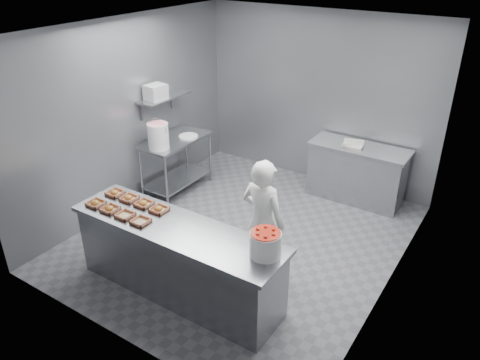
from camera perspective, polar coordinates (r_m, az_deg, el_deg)
name	(u,v)px	position (r m, az deg, el deg)	size (l,w,h in m)	color
floor	(242,237)	(6.57, 0.29, -6.94)	(4.50, 4.50, 0.00)	#4C4C51
ceiling	(243,29)	(5.52, 0.36, 17.93)	(4.50, 4.50, 0.00)	white
wall_back	(318,99)	(7.78, 9.46, 9.70)	(4.00, 0.04, 2.80)	slate
wall_left	(128,115)	(7.12, -13.48, 7.66)	(0.04, 4.50, 2.80)	slate
wall_right	(402,184)	(5.20, 19.17, -0.50)	(0.04, 4.50, 2.80)	slate
service_counter	(178,260)	(5.43, -7.55, -9.60)	(2.60, 0.70, 0.90)	slate
prep_table	(176,157)	(7.58, -7.76, 2.82)	(0.60, 1.20, 0.90)	slate
back_counter	(357,173)	(7.52, 14.03, 0.84)	(1.50, 0.60, 0.90)	slate
wall_shelf	(164,97)	(7.35, -9.26, 9.92)	(0.35, 0.90, 0.03)	slate
tray_0	(96,203)	(5.78, -17.19, -2.71)	(0.19, 0.18, 0.06)	tan
tray_1	(110,209)	(5.62, -15.58, -3.40)	(0.19, 0.18, 0.06)	tan
tray_2	(125,215)	(5.46, -13.84, -4.16)	(0.19, 0.18, 0.04)	tan
tray_3	(141,221)	(5.30, -12.03, -4.93)	(0.19, 0.18, 0.04)	tan
tray_4	(115,193)	(5.95, -15.02, -1.52)	(0.19, 0.18, 0.06)	tan
tray_5	(129,198)	(5.79, -13.39, -2.15)	(0.19, 0.18, 0.06)	tan
tray_6	(144,203)	(5.63, -11.67, -2.81)	(0.19, 0.18, 0.06)	tan
tray_7	(159,209)	(5.48, -9.86, -3.51)	(0.19, 0.18, 0.06)	tan
worker	(263,221)	(5.45, 2.80, -5.06)	(0.57, 0.37, 1.56)	white
strawberry_tub	(265,243)	(4.63, 3.11, -7.67)	(0.32, 0.32, 0.27)	silver
glaze_bucket	(158,135)	(7.08, -9.94, 5.38)	(0.33, 0.31, 0.48)	silver
bucket_lid	(188,136)	(7.51, -6.32, 5.32)	(0.30, 0.30, 0.02)	silver
rag	(186,135)	(7.59, -6.64, 5.51)	(0.13, 0.11, 0.02)	#CCB28C
appliance	(156,92)	(7.20, -10.25, 10.51)	(0.26, 0.29, 0.22)	gray
paper_stack	(354,143)	(7.36, 13.69, 4.37)	(0.30, 0.22, 0.06)	silver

